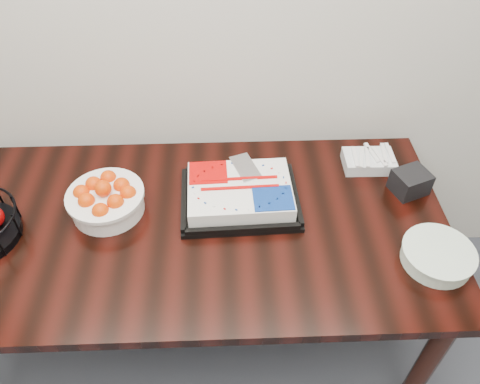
{
  "coord_description": "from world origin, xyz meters",
  "views": [
    {
      "loc": [
        0.12,
        0.9,
        2.0
      ],
      "look_at": [
        0.16,
        2.07,
        0.83
      ],
      "focal_mm": 35.0,
      "sensor_mm": 36.0,
      "label": 1
    }
  ],
  "objects_px": {
    "table": "(197,238)",
    "napkin_box": "(410,182)",
    "plate_stack": "(437,256)",
    "tangerine_bowl": "(105,196)",
    "cake_tray": "(240,194)"
  },
  "relations": [
    {
      "from": "cake_tray",
      "to": "plate_stack",
      "type": "height_order",
      "value": "cake_tray"
    },
    {
      "from": "table",
      "to": "cake_tray",
      "type": "distance_m",
      "value": 0.23
    },
    {
      "from": "tangerine_bowl",
      "to": "plate_stack",
      "type": "xyz_separation_m",
      "value": [
        1.11,
        -0.27,
        -0.05
      ]
    },
    {
      "from": "table",
      "to": "plate_stack",
      "type": "xyz_separation_m",
      "value": [
        0.79,
        -0.2,
        0.12
      ]
    },
    {
      "from": "napkin_box",
      "to": "tangerine_bowl",
      "type": "bearing_deg",
      "value": -176.86
    },
    {
      "from": "table",
      "to": "napkin_box",
      "type": "xyz_separation_m",
      "value": [
        0.8,
        0.13,
        0.13
      ]
    },
    {
      "from": "tangerine_bowl",
      "to": "plate_stack",
      "type": "bearing_deg",
      "value": -13.69
    },
    {
      "from": "table",
      "to": "tangerine_bowl",
      "type": "relative_size",
      "value": 6.55
    },
    {
      "from": "cake_tray",
      "to": "tangerine_bowl",
      "type": "distance_m",
      "value": 0.48
    },
    {
      "from": "tangerine_bowl",
      "to": "napkin_box",
      "type": "distance_m",
      "value": 1.12
    },
    {
      "from": "plate_stack",
      "to": "napkin_box",
      "type": "relative_size",
      "value": 1.91
    },
    {
      "from": "table",
      "to": "napkin_box",
      "type": "bearing_deg",
      "value": 9.5
    },
    {
      "from": "plate_stack",
      "to": "napkin_box",
      "type": "xyz_separation_m",
      "value": [
        0.01,
        0.33,
        0.02
      ]
    },
    {
      "from": "cake_tray",
      "to": "napkin_box",
      "type": "height_order",
      "value": "same"
    },
    {
      "from": "plate_stack",
      "to": "tangerine_bowl",
      "type": "bearing_deg",
      "value": 166.31
    }
  ]
}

